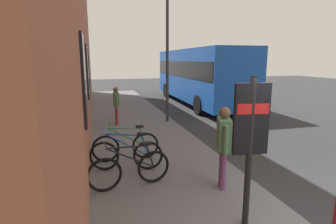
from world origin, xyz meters
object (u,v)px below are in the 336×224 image
Objects in this scene: bicycle_leaning_wall at (126,146)px; city_bus at (198,73)px; pedestrian_near_bus at (116,102)px; pedestrian_by_facade at (224,139)px; transit_info_sign at (251,129)px; bicycle_far_end at (130,169)px; bicycle_beside_lamp at (126,155)px; street_lamp at (167,43)px.

bicycle_leaning_wall is 10.56m from city_bus.
city_bus is 6.84× the size of pedestrian_near_bus.
transit_info_sign is at bearing 170.55° from pedestrian_by_facade.
pedestrian_by_facade reaches higher than pedestrian_near_bus.
bicycle_far_end is 0.90m from bicycle_beside_lamp.
transit_info_sign is at bearing 174.33° from street_lamp.
bicycle_far_end is 0.31× the size of street_lamp.
pedestrian_near_bus is at bearing 14.66° from pedestrian_by_facade.
bicycle_beside_lamp is 1.13× the size of pedestrian_near_bus.
bicycle_far_end is 1.02× the size of pedestrian_by_facade.
city_bus is 1.88× the size of street_lamp.
bicycle_far_end is 11.94m from city_bus.
pedestrian_near_bus is (-4.72, 5.47, -0.86)m from city_bus.
bicycle_far_end is at bearing 177.98° from pedestrian_near_bus.
bicycle_beside_lamp is 2.41m from pedestrian_by_facade.
bicycle_leaning_wall is 0.74× the size of transit_info_sign.
bicycle_leaning_wall is at bearing -3.69° from bicycle_far_end.
city_bus reaches higher than bicycle_far_end.
bicycle_far_end is 2.03m from pedestrian_by_facade.
bicycle_far_end is 5.73m from pedestrian_near_bus.
city_bus is at bearing -34.79° from street_lamp.
bicycle_beside_lamp is 0.72× the size of transit_info_sign.
pedestrian_by_facade is at bearing -9.45° from transit_info_sign.
bicycle_beside_lamp is at bearing 153.82° from street_lamp.
street_lamp is at bearing 145.21° from city_bus.
pedestrian_near_bus is 3.20m from street_lamp.
bicycle_far_end is 0.17× the size of city_bus.
bicycle_far_end is 0.99× the size of bicycle_leaning_wall.
street_lamp is at bearing -4.91° from pedestrian_by_facade.
pedestrian_by_facade reaches higher than bicycle_beside_lamp.
bicycle_beside_lamp is at bearing 30.82° from transit_info_sign.
bicycle_leaning_wall is 5.52m from street_lamp.
city_bus is 11.64m from pedestrian_by_facade.
bicycle_beside_lamp is at bearing 149.33° from city_bus.
pedestrian_near_bus is (4.80, -0.17, 0.55)m from bicycle_beside_lamp.
pedestrian_near_bus reaches higher than bicycle_leaning_wall.
pedestrian_near_bus is (5.70, -0.20, 0.55)m from bicycle_far_end.
bicycle_far_end is at bearing 157.30° from street_lamp.
bicycle_far_end and bicycle_leaning_wall have the same top height.
bicycle_beside_lamp is at bearing 173.60° from bicycle_leaning_wall.
pedestrian_near_bus is (7.48, 1.43, -0.66)m from transit_info_sign.
transit_info_sign reaches higher than pedestrian_near_bus.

